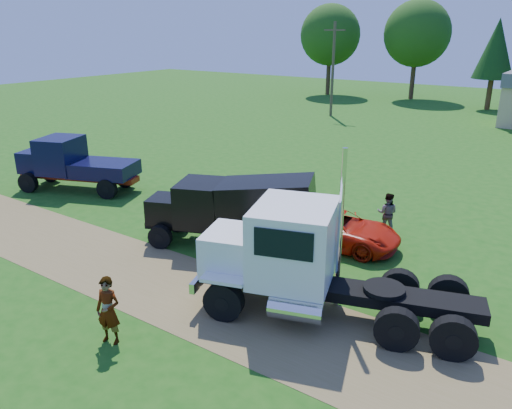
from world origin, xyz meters
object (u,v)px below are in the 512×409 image
Objects in this scene: navy_truck at (72,164)px; orange_pickup at (338,229)px; black_dump_truck at (236,207)px; spectator_a at (108,311)px; white_semi_tractor at (296,259)px.

navy_truck is 15.27m from orange_pickup.
navy_truck is 1.33× the size of orange_pickup.
spectator_a is at bearing -104.02° from black_dump_truck.
navy_truck is at bearing 91.74° from orange_pickup.
spectator_a is (1.06, -7.35, -0.65)m from black_dump_truck.
spectator_a is (12.89, -8.30, -0.46)m from navy_truck.
black_dump_truck is 7.46m from spectator_a.
spectator_a is (-2.29, -9.77, 0.30)m from orange_pickup.
orange_pickup is (15.18, 1.47, -0.77)m from navy_truck.
navy_truck reaches higher than orange_pickup.
black_dump_truck is 11.87m from navy_truck.
white_semi_tractor reaches higher than black_dump_truck.
spectator_a reaches higher than orange_pickup.
navy_truck is (-16.31, 3.86, -0.30)m from white_semi_tractor.
black_dump_truck is 1.04× the size of navy_truck.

